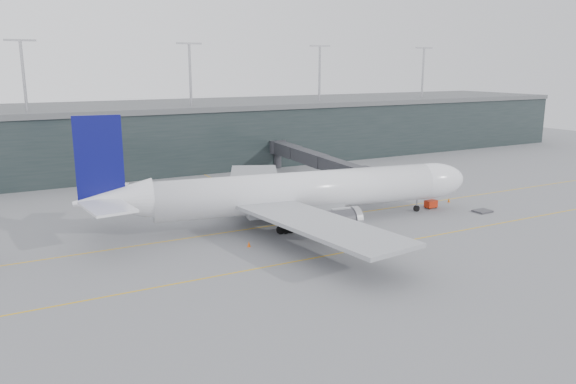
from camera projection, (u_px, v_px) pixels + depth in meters
name	position (u px, v px, depth m)	size (l,w,h in m)	color
ground	(263.00, 219.00, 90.64)	(320.00, 320.00, 0.00)	slate
taxiline_a	(274.00, 225.00, 87.21)	(160.00, 0.25, 0.02)	gold
taxiline_b	(329.00, 255.00, 73.49)	(160.00, 0.25, 0.02)	gold
taxiline_lead_main	(241.00, 192.00, 110.12)	(0.25, 60.00, 0.02)	gold
terminal	(160.00, 134.00, 138.70)	(240.00, 36.00, 29.00)	black
main_aircraft	(296.00, 192.00, 87.26)	(63.37, 58.95, 17.79)	white
jet_bridge	(304.00, 157.00, 120.60)	(7.25, 44.12, 6.71)	#2D2E33
gse_cart	(431.00, 204.00, 97.52)	(2.13, 1.42, 1.41)	#B7250D
baggage_dolly	(482.00, 211.00, 95.07)	(2.90, 2.32, 0.29)	#39393E
uld_a	(210.00, 205.00, 96.69)	(2.23, 2.05, 1.64)	#3E3E44
uld_b	(223.00, 202.00, 98.57)	(2.10, 1.82, 1.66)	#3E3E44
uld_c	(230.00, 201.00, 98.68)	(2.40, 2.20, 1.76)	#3E3E44
cone_nose	(449.00, 200.00, 101.83)	(0.50, 0.50, 0.80)	orange
cone_wing_stbd	(390.00, 240.00, 78.50)	(0.49, 0.49, 0.78)	orange
cone_wing_port	(274.00, 197.00, 104.70)	(0.41, 0.41, 0.65)	#D8430C
cone_tail	(249.00, 244.00, 76.78)	(0.50, 0.50, 0.79)	#F75C0D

